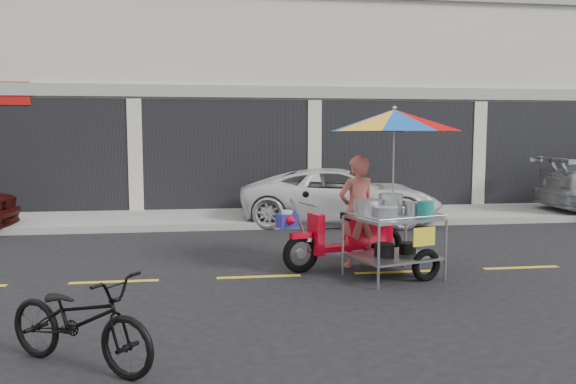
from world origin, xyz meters
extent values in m
plane|color=black|center=(0.00, 0.00, 0.00)|extent=(90.00, 90.00, 0.00)
cube|color=gray|center=(0.00, 5.50, 0.07)|extent=(45.00, 3.00, 0.15)
cube|color=beige|center=(0.00, 10.50, 4.00)|extent=(36.00, 8.00, 8.00)
cube|color=black|center=(0.00, 6.47, 1.45)|extent=(35.28, 0.06, 2.90)
cube|color=gray|center=(0.00, 6.45, 3.10)|extent=(36.00, 0.12, 0.30)
cube|color=gold|center=(0.00, 0.00, 0.00)|extent=(42.00, 0.10, 0.01)
imported|color=silver|center=(0.28, 4.67, 0.63)|extent=(4.82, 2.89, 1.25)
imported|color=black|center=(-3.80, -2.91, 0.42)|extent=(1.65, 1.37, 0.85)
torus|color=black|center=(-1.37, 0.17, 0.28)|extent=(0.58, 0.28, 0.57)
torus|color=black|center=(0.07, 0.62, 0.28)|extent=(0.58, 0.28, 0.57)
cylinder|color=#9EA0A5|center=(-1.37, 0.17, 0.28)|extent=(0.15, 0.10, 0.14)
cylinder|color=#9EA0A5|center=(0.07, 0.62, 0.28)|extent=(0.15, 0.10, 0.14)
cube|color=red|center=(-1.37, 0.17, 0.55)|extent=(0.34, 0.21, 0.08)
cylinder|color=#9EA0A5|center=(-1.37, 0.17, 0.71)|extent=(0.37, 0.16, 0.81)
cube|color=red|center=(-1.13, 0.25, 0.55)|extent=(0.22, 0.36, 0.60)
cube|color=red|center=(-0.70, 0.38, 0.32)|extent=(0.85, 0.51, 0.08)
cube|color=red|center=(-0.26, 0.51, 0.55)|extent=(0.80, 0.47, 0.40)
cube|color=black|center=(-0.36, 0.49, 0.79)|extent=(0.70, 0.42, 0.10)
cylinder|color=#9EA0A5|center=(-1.26, 0.21, 1.01)|extent=(0.20, 0.54, 0.04)
sphere|color=black|center=(-1.26, 0.42, 1.13)|extent=(0.10, 0.10, 0.10)
cylinder|color=white|center=(-1.26, 0.21, 0.48)|extent=(0.15, 0.15, 0.05)
cube|color=navy|center=(-1.58, 0.11, 0.79)|extent=(0.32, 0.29, 0.20)
cylinder|color=white|center=(-1.58, 0.11, 0.91)|extent=(0.20, 0.20, 0.05)
cone|color=red|center=(-1.53, -0.06, 0.81)|extent=(0.24, 0.27, 0.18)
torus|color=black|center=(0.27, -0.53, 0.22)|extent=(0.47, 0.23, 0.46)
cylinder|color=#9EA0A5|center=(-0.52, -0.88, 0.43)|extent=(0.05, 0.05, 0.86)
cylinder|color=#9EA0A5|center=(-0.79, -0.02, 0.43)|extent=(0.05, 0.05, 0.86)
cylinder|color=#9EA0A5|center=(0.54, -0.56, 0.43)|extent=(0.05, 0.05, 0.86)
cylinder|color=#9EA0A5|center=(0.27, 0.31, 0.43)|extent=(0.05, 0.05, 0.86)
cube|color=#9EA0A5|center=(-0.12, -0.29, 0.30)|extent=(1.33, 1.19, 0.03)
cube|color=#9EA0A5|center=(-0.12, -0.29, 0.86)|extent=(1.33, 1.19, 0.04)
cylinder|color=#9EA0A5|center=(0.01, -0.72, 0.92)|extent=(1.07, 0.35, 0.02)
cylinder|color=#9EA0A5|center=(-0.26, 0.15, 0.92)|extent=(1.07, 0.35, 0.02)
cylinder|color=#9EA0A5|center=(-0.65, -0.45, 0.92)|extent=(0.29, 0.87, 0.02)
cylinder|color=#9EA0A5|center=(0.41, -0.12, 0.92)|extent=(0.29, 0.87, 0.02)
cylinder|color=#9EA0A5|center=(-0.26, 0.15, 0.30)|extent=(0.26, 0.73, 0.04)
cylinder|color=#9EA0A5|center=(-0.26, 0.15, 0.81)|extent=(0.26, 0.73, 0.04)
cube|color=gold|center=(0.17, -0.70, 0.66)|extent=(0.34, 0.12, 0.25)
cylinder|color=#B7B7BC|center=(-0.47, -0.18, 0.98)|extent=(0.49, 0.49, 0.21)
cylinder|color=#B7B7BC|center=(-0.09, -0.04, 1.01)|extent=(0.43, 0.43, 0.27)
cylinder|color=#B7B7BC|center=(0.23, -0.12, 0.96)|extent=(0.33, 0.33, 0.16)
cylinder|color=#B7B7BC|center=(-0.31, -0.53, 0.95)|extent=(0.40, 0.40, 0.15)
cylinder|color=#157269|center=(0.29, -0.42, 0.99)|extent=(0.28, 0.28, 0.22)
cylinder|color=black|center=(-0.27, -0.33, 0.41)|extent=(0.35, 0.35, 0.18)
cylinder|color=black|center=(0.12, -0.21, 0.40)|extent=(0.30, 0.30, 0.16)
cylinder|color=#9EA0A5|center=(-0.10, -0.17, 1.61)|extent=(0.03, 0.03, 1.51)
sphere|color=#9EA0A5|center=(-0.10, -0.17, 2.39)|extent=(0.06, 0.06, 0.06)
imported|color=#BA5D50|center=(-0.46, 0.46, 0.85)|extent=(0.72, 0.57, 1.71)
camera|label=1|loc=(-2.66, -7.81, 2.01)|focal=35.00mm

